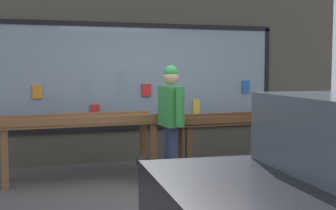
# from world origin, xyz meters

# --- Properties ---
(ground_plane) EXTENTS (40.00, 40.00, 0.00)m
(ground_plane) POSITION_xyz_m (0.00, 0.00, 0.00)
(ground_plane) COLOR #474444
(shopfront_facade) EXTENTS (7.65, 0.29, 3.60)m
(shopfront_facade) POSITION_xyz_m (-0.07, 2.39, 1.77)
(shopfront_facade) COLOR #4C473D
(shopfront_facade) RESTS_ON ground_plane
(display_table_left) EXTENTS (2.30, 0.72, 0.94)m
(display_table_left) POSITION_xyz_m (-1.31, 1.19, 0.74)
(display_table_left) COLOR brown
(display_table_left) RESTS_ON ground_plane
(display_table_right) EXTENTS (2.30, 0.68, 0.87)m
(display_table_right) POSITION_xyz_m (1.30, 1.19, 0.69)
(display_table_right) COLOR brown
(display_table_right) RESTS_ON ground_plane
(person_browsing) EXTENTS (0.26, 0.65, 1.65)m
(person_browsing) POSITION_xyz_m (-0.10, 0.64, 0.96)
(person_browsing) COLOR #2D334C
(person_browsing) RESTS_ON ground_plane
(small_dog) EXTENTS (0.34, 0.57, 0.39)m
(small_dog) POSITION_xyz_m (-0.44, 0.50, 0.26)
(small_dog) COLOR black
(small_dog) RESTS_ON ground_plane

